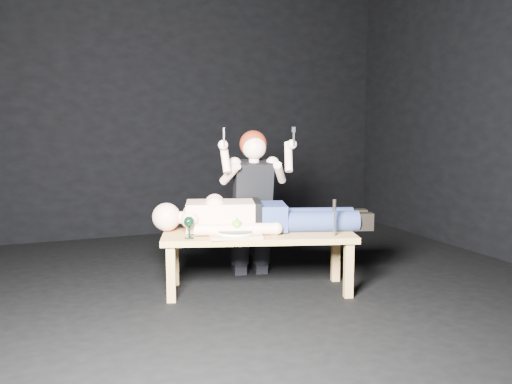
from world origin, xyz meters
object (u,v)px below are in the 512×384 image
table (258,262)px  goblet (189,227)px  kneeling_woman (251,201)px  serving_tray (235,235)px  carving_knife (334,218)px  lying_man (263,212)px

table → goblet: size_ratio=8.91×
kneeling_woman → serving_tray: (-0.32, -0.51, -0.16)m
serving_tray → goblet: 0.34m
table → serving_tray: 0.33m
kneeling_woman → carving_knife: 0.83m
carving_knife → serving_tray: bearing=177.8°
kneeling_woman → goblet: 0.80m
table → goblet: (-0.54, -0.02, 0.30)m
goblet → table: bearing=2.1°
kneeling_woman → lying_man: bearing=-86.2°
table → lying_man: bearing=63.4°
kneeling_woman → carving_knife: bearing=-54.2°
table → carving_knife: size_ratio=5.31×
kneeling_woman → goblet: (-0.65, -0.46, -0.09)m
table → kneeling_woman: kneeling_woman is taller
lying_man → goblet: lying_man is taller
table → serving_tray: bearing=-143.3°
table → kneeling_woman: 0.60m
table → carving_knife: carving_knife is taller
serving_tray → goblet: goblet is taller
kneeling_woman → table: bearing=-94.0°
lying_man → serving_tray: lying_man is taller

